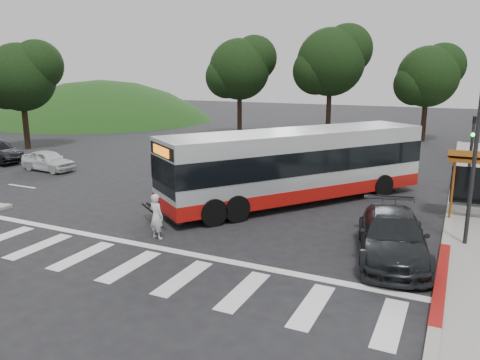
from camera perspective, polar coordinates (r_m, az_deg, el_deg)
The scene contains 15 objects.
ground at distance 19.37m, azimuth -4.04°, elevation -5.09°, with size 140.00×140.00×0.00m, color black.
curb_east at distance 24.71m, azimuth 24.42°, elevation -2.05°, with size 0.30×40.00×0.15m, color #9E9991.
curb_east_red at distance 15.20m, azimuth 23.30°, elevation -11.15°, with size 0.32×6.00×0.15m, color maroon.
hillside_nw at distance 61.99m, azimuth -16.35°, elevation 7.03°, with size 44.00×44.00×10.00m, color #1A3B13.
crosswalk_ladder at distance 15.51m, azimuth -13.31°, elevation -10.18°, with size 18.00×2.60×0.01m, color silver.
traffic_signal_ne_tall at distance 17.61m, azimuth 26.92°, elevation 4.63°, with size 0.18×0.37×6.50m.
traffic_signal_ne_short at distance 24.73m, azimuth 26.36°, elevation 3.47°, with size 0.18×0.37×4.00m.
tree_north_a at distance 43.48m, azimuth 11.13°, elevation 14.06°, with size 6.60×6.15×10.17m.
tree_north_b at distance 44.15m, azimuth 22.02°, elevation 11.71°, with size 5.72×5.33×8.43m.
tree_north_c at distance 44.35m, azimuth 0.07°, elevation 13.46°, with size 6.16×5.74×9.30m.
tree_west_a at distance 40.53m, azimuth -25.04°, elevation 11.40°, with size 5.72×5.33×8.43m.
transit_bus at distance 22.00m, azimuth 6.94°, elevation 1.62°, with size 2.84×13.11×3.39m, color silver, non-canonical shape.
pedestrian at distance 17.48m, azimuth -10.16°, elevation -4.38°, with size 0.62×0.41×1.71m, color silver.
dark_sedan at distance 16.26m, azimuth 18.10°, elevation -6.52°, with size 2.14×5.26×1.53m, color black.
west_car_white at distance 31.37m, azimuth -22.35°, elevation 2.21°, with size 1.50×3.73×1.27m, color silver.
Camera 1 is at (9.13, -15.98, 6.06)m, focal length 35.00 mm.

